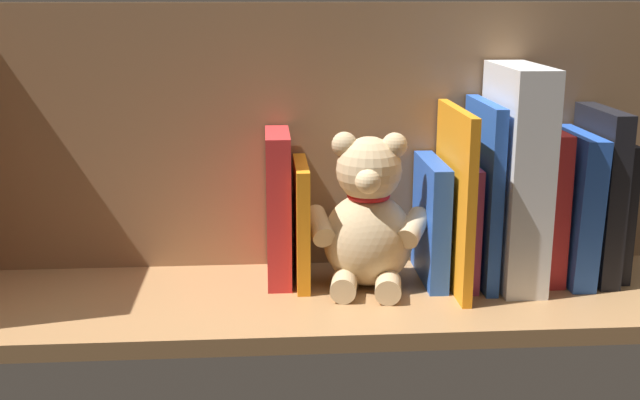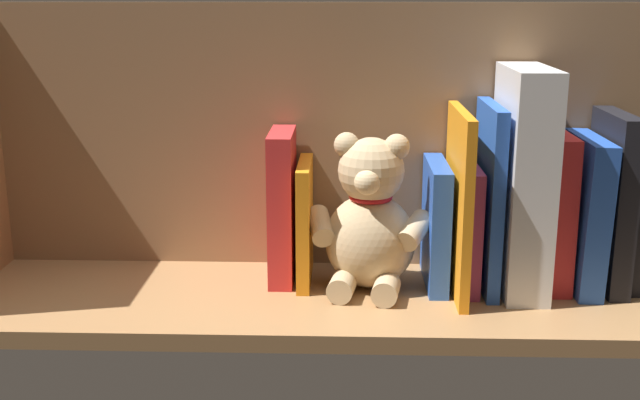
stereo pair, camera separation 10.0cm
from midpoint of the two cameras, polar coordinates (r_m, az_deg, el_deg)
The scene contains 14 objects.
ground_plane at distance 104.68cm, azimuth 2.77°, elevation -7.14°, with size 96.61×28.14×2.20cm, color #A87A4C.
shelf_back_panel at distance 110.72cm, azimuth 2.81°, elevation 4.51°, with size 96.61×1.50×36.52cm, color #916A47.
book_0 at distance 113.96cm, azimuth 23.61°, elevation -1.05°, with size 1.52×11.83×18.62cm, color black.
book_1 at distance 111.63cm, azimuth 22.60°, elevation -0.09°, with size 2.66×13.63×23.00cm, color black.
book_2 at distance 110.50cm, azimuth 20.87°, elevation -0.89°, with size 3.14×14.31×19.92cm, color blue.
book_3 at distance 110.06cm, azimuth 18.98°, elevation -0.67°, with size 2.80×12.71×20.32cm, color red.
dictionary_thick_white at distance 106.15cm, azimuth 16.98°, elevation 1.32°, with size 5.46×15.90×28.84cm, color silver.
book_4 at distance 106.26cm, azimuth 14.63°, elevation 0.19°, with size 1.62×14.89×24.15cm, color blue.
book_5 at distance 107.31cm, azimuth 13.33°, elevation -1.77°, with size 1.39×13.91×16.25cm, color #B23F72.
book_6 at distance 104.02cm, azimuth 12.62°, elevation -0.16°, with size 1.23×18.02×23.57cm, color orange.
book_7 at distance 106.63cm, azimuth 10.99°, elevation -1.72°, with size 2.51×13.63×16.36cm, color blue.
teddy_bear at distance 103.49cm, azimuth 6.39°, elevation -1.54°, with size 16.45×14.40×20.52cm.
book_8 at distance 105.78cm, azimuth 1.62°, elevation -1.62°, with size 1.69×12.60×16.21cm, color orange.
book_9 at distance 105.96cm, azimuth -0.01°, elevation -0.47°, with size 3.15×11.23×20.16cm, color red.
Camera 2 is at (-3.23, 97.23, 37.89)cm, focal length 44.62 mm.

